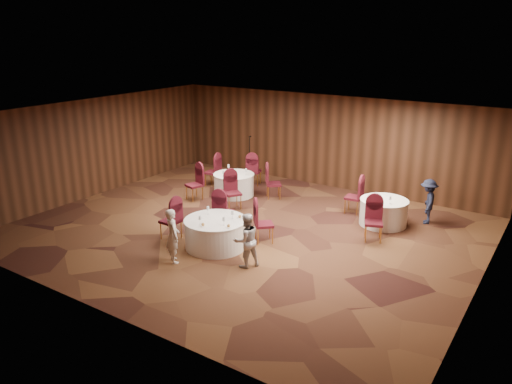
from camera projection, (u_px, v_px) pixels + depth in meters
The scene contains 15 objects.
ground at pixel (246, 230), 13.82m from camera, with size 12.00×12.00×0.00m, color black.
room_shell at pixel (246, 162), 13.21m from camera, with size 12.00×12.00×12.00m.
table_main at pixel (216, 233), 12.68m from camera, with size 1.59×1.59×0.74m.
table_left at pixel (234, 184), 16.63m from camera, with size 1.35×1.35×0.74m.
table_right at pixel (383, 212), 14.13m from camera, with size 1.35×1.35×0.74m.
chairs_main at pixel (219, 219), 13.29m from camera, with size 2.82×1.89×1.00m.
chairs_left at pixel (234, 180), 16.63m from camera, with size 3.18×3.12×1.00m.
chairs_right at pixel (363, 209), 14.01m from camera, with size 1.88×2.27×1.00m.
tabletop_main at pixel (220, 218), 12.37m from camera, with size 1.10×1.09×0.22m.
tabletop_left at pixel (233, 172), 16.48m from camera, with size 0.87×0.79×0.22m.
tabletop_right at pixel (390, 198), 13.66m from camera, with size 0.08×0.08×0.22m.
mic_stand at pixel (250, 166), 18.46m from camera, with size 0.24×0.24×1.61m.
woman_a at pixel (173, 236), 11.76m from camera, with size 0.49×0.32×1.34m, color silver.
woman_b at pixel (246, 240), 11.54m from camera, with size 0.64×0.50×1.31m, color silver.
man_c at pixel (428, 201), 14.15m from camera, with size 0.84×0.48×1.30m, color black.
Camera 1 is at (7.28, -10.53, 5.32)m, focal length 35.00 mm.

